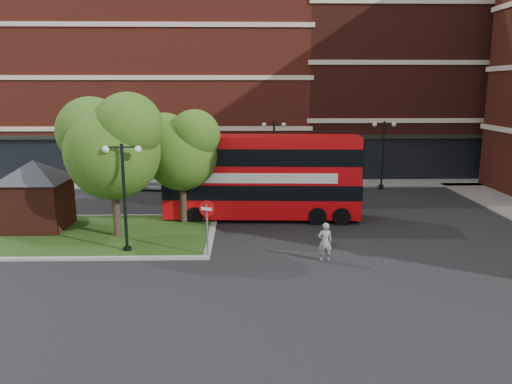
{
  "coord_description": "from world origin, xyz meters",
  "views": [
    {
      "loc": [
        -0.16,
        -21.56,
        7.42
      ],
      "look_at": [
        0.45,
        4.09,
        2.0
      ],
      "focal_mm": 35.0,
      "sensor_mm": 36.0,
      "label": 1
    }
  ],
  "objects_px": {
    "woman": "(325,242)",
    "car_silver": "(155,181)",
    "car_white": "(303,181)",
    "bus": "(262,172)"
  },
  "relations": [
    {
      "from": "car_white",
      "to": "woman",
      "type": "bearing_deg",
      "value": 173.13
    },
    {
      "from": "bus",
      "to": "car_white",
      "type": "height_order",
      "value": "bus"
    },
    {
      "from": "woman",
      "to": "car_silver",
      "type": "height_order",
      "value": "woman"
    },
    {
      "from": "bus",
      "to": "woman",
      "type": "height_order",
      "value": "bus"
    },
    {
      "from": "woman",
      "to": "bus",
      "type": "bearing_deg",
      "value": -74.57
    },
    {
      "from": "bus",
      "to": "woman",
      "type": "distance_m",
      "value": 7.83
    },
    {
      "from": "bus",
      "to": "car_white",
      "type": "distance_m",
      "value": 9.2
    },
    {
      "from": "bus",
      "to": "car_white",
      "type": "xyz_separation_m",
      "value": [
        3.32,
        8.32,
        -2.11
      ]
    },
    {
      "from": "car_silver",
      "to": "car_white",
      "type": "distance_m",
      "value": 10.87
    },
    {
      "from": "woman",
      "to": "car_white",
      "type": "relative_size",
      "value": 0.45
    }
  ]
}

